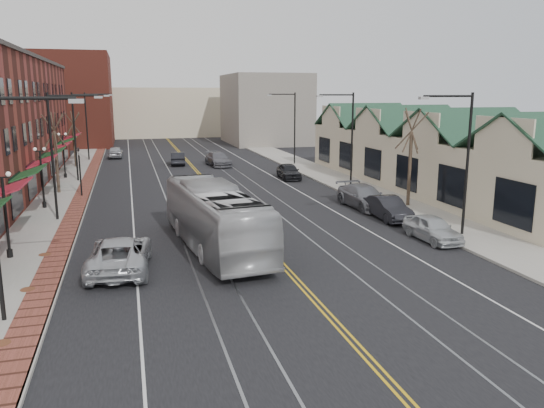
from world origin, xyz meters
TOP-DOWN VIEW (x-y plane):
  - ground at (0.00, 0.00)m, footprint 160.00×160.00m
  - sidewalk_left at (-12.00, 20.00)m, footprint 4.00×120.00m
  - sidewalk_right at (12.00, 20.00)m, footprint 4.00×120.00m
  - building_right at (18.00, 20.00)m, footprint 8.00×36.00m
  - backdrop_left at (-16.00, 70.00)m, footprint 14.00×18.00m
  - backdrop_mid at (0.00, 85.00)m, footprint 22.00×14.00m
  - backdrop_right at (15.00, 65.00)m, footprint 12.00×16.00m
  - streetlight_l_0 at (-11.05, 0.00)m, footprint 3.33×0.25m
  - streetlight_l_1 at (-11.05, 16.00)m, footprint 3.33×0.25m
  - streetlight_l_2 at (-11.05, 32.00)m, footprint 3.33×0.25m
  - streetlight_l_3 at (-11.05, 48.00)m, footprint 3.33×0.25m
  - streetlight_r_0 at (11.05, 6.00)m, footprint 3.33×0.25m
  - streetlight_r_1 at (11.05, 22.00)m, footprint 3.33×0.25m
  - streetlight_r_2 at (11.05, 38.00)m, footprint 3.33×0.25m
  - lamppost_l_1 at (-12.80, 8.00)m, footprint 0.84×0.28m
  - lamppost_l_2 at (-12.80, 20.00)m, footprint 0.84×0.28m
  - lamppost_l_3 at (-12.80, 34.00)m, footprint 0.84×0.28m
  - tree_left_near at (-12.50, 26.00)m, footprint 1.78×1.37m
  - tree_left_far at (-12.50, 42.00)m, footprint 1.66×1.28m
  - tree_right_mid at (12.50, 14.00)m, footprint 1.90×1.46m
  - manhole_near at (-11.20, -2.00)m, footprint 0.60×0.60m
  - manhole_mid at (-11.20, 3.00)m, footprint 0.60×0.60m
  - manhole_far at (-11.20, 8.00)m, footprint 0.60×0.60m
  - traffic_signal at (-10.60, 24.00)m, footprint 0.18×0.15m
  - transit_bus at (-2.66, 7.26)m, footprint 4.17×12.38m
  - parked_suv at (-7.50, 4.90)m, footprint 3.16×6.02m
  - parked_car_a at (9.30, 5.61)m, footprint 1.82×4.26m
  - parked_car_b at (9.30, 10.92)m, footprint 1.67×4.58m
  - parked_car_c at (9.30, 14.62)m, footprint 2.57×5.68m
  - parked_car_d at (7.90, 28.47)m, footprint 2.04×4.49m
  - distant_car_left at (-1.41, 41.56)m, footprint 1.88×4.56m
  - distant_car_right at (2.90, 39.36)m, footprint 2.66×5.46m
  - distant_car_far at (-8.43, 50.26)m, footprint 1.89×4.47m

SIDE VIEW (x-z plane):
  - ground at x=0.00m, z-range 0.00..0.00m
  - sidewalk_left at x=-12.00m, z-range 0.00..0.15m
  - sidewalk_right at x=12.00m, z-range 0.00..0.15m
  - manhole_near at x=-11.20m, z-range 0.15..0.17m
  - manhole_mid at x=-11.20m, z-range 0.15..0.17m
  - manhole_far at x=-11.20m, z-range 0.15..0.17m
  - parked_car_a at x=9.30m, z-range 0.00..1.43m
  - distant_car_left at x=-1.41m, z-range 0.00..1.47m
  - parked_car_d at x=7.90m, z-range 0.00..1.49m
  - parked_car_b at x=9.30m, z-range 0.00..1.50m
  - distant_car_far at x=-8.43m, z-range 0.00..1.51m
  - distant_car_right at x=2.90m, z-range 0.00..1.53m
  - parked_car_c at x=9.30m, z-range 0.00..1.62m
  - parked_suv at x=-7.50m, z-range 0.00..1.62m
  - transit_bus at x=-2.66m, z-range 0.00..3.38m
  - lamppost_l_1 at x=-12.80m, z-range 0.07..4.34m
  - lamppost_l_2 at x=-12.80m, z-range 0.07..4.34m
  - lamppost_l_3 at x=-12.80m, z-range 0.07..4.34m
  - building_right at x=18.00m, z-range 0.00..4.60m
  - traffic_signal at x=-10.60m, z-range 0.45..4.25m
  - tree_left_far at x=-12.50m, z-range 0.26..6.29m
  - tree_left_near at x=-12.50m, z-range 0.27..6.75m
  - tree_right_mid at x=12.50m, z-range 0.28..7.22m
  - backdrop_mid at x=0.00m, z-range 0.00..9.00m
  - streetlight_l_0 at x=-11.05m, z-range 1.03..9.03m
  - streetlight_l_1 at x=-11.05m, z-range 1.03..9.03m
  - streetlight_l_2 at x=-11.05m, z-range 1.03..9.03m
  - streetlight_l_3 at x=-11.05m, z-range 1.03..9.03m
  - streetlight_r_0 at x=11.05m, z-range 1.03..9.03m
  - streetlight_r_1 at x=11.05m, z-range 1.03..9.03m
  - streetlight_r_2 at x=11.05m, z-range 1.03..9.03m
  - backdrop_right at x=15.00m, z-range 0.00..11.00m
  - backdrop_left at x=-16.00m, z-range 0.00..14.00m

